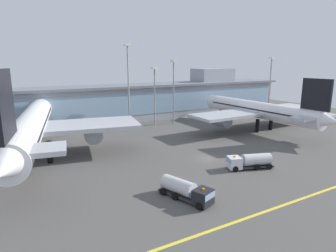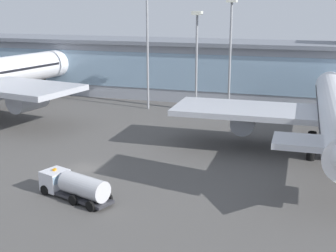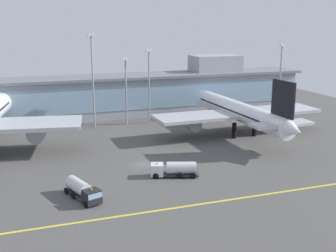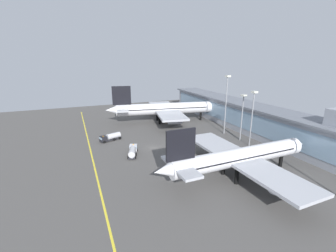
{
  "view_description": "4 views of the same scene",
  "coord_description": "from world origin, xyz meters",
  "px_view_note": "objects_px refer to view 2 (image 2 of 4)",
  "views": [
    {
      "loc": [
        -36.23,
        -46.99,
        20.26
      ],
      "look_at": [
        -2.92,
        12.37,
        5.14
      ],
      "focal_mm": 30.62,
      "sensor_mm": 36.0,
      "label": 1
    },
    {
      "loc": [
        27.04,
        -49.57,
        20.4
      ],
      "look_at": [
        8.04,
        10.23,
        3.66
      ],
      "focal_mm": 49.54,
      "sensor_mm": 36.0,
      "label": 2
    },
    {
      "loc": [
        -22.73,
        -80.34,
        28.58
      ],
      "look_at": [
        7.27,
        5.3,
        6.39
      ],
      "focal_mm": 45.49,
      "sensor_mm": 36.0,
      "label": 3
    },
    {
      "loc": [
        77.91,
        -25.91,
        32.52
      ],
      "look_at": [
        -4.65,
        8.16,
        6.44
      ],
      "focal_mm": 24.84,
      "sensor_mm": 36.0,
      "label": 4
    }
  ],
  "objects_px": {
    "fuel_tanker_truck": "(73,185)",
    "apron_light_mast_centre": "(231,39)",
    "apron_light_mast_west": "(147,23)",
    "apron_light_mast_east": "(197,44)",
    "airliner_near_right": "(336,113)"
  },
  "relations": [
    {
      "from": "apron_light_mast_west",
      "to": "apron_light_mast_east",
      "type": "distance_m",
      "value": 10.26
    },
    {
      "from": "fuel_tanker_truck",
      "to": "apron_light_mast_centre",
      "type": "height_order",
      "value": "apron_light_mast_centre"
    },
    {
      "from": "airliner_near_right",
      "to": "apron_light_mast_centre",
      "type": "xyz_separation_m",
      "value": [
        -18.24,
        19.95,
        8.09
      ]
    },
    {
      "from": "fuel_tanker_truck",
      "to": "apron_light_mast_centre",
      "type": "xyz_separation_m",
      "value": [
        8.68,
        43.78,
        12.56
      ]
    },
    {
      "from": "fuel_tanker_truck",
      "to": "apron_light_mast_west",
      "type": "xyz_separation_m",
      "value": [
        -7.33,
        43.52,
        15.1
      ]
    },
    {
      "from": "fuel_tanker_truck",
      "to": "apron_light_mast_centre",
      "type": "distance_m",
      "value": 46.37
    },
    {
      "from": "apron_light_mast_centre",
      "to": "fuel_tanker_truck",
      "type": "bearing_deg",
      "value": -101.22
    },
    {
      "from": "apron_light_mast_east",
      "to": "airliner_near_right",
      "type": "bearing_deg",
      "value": -40.08
    },
    {
      "from": "airliner_near_right",
      "to": "apron_light_mast_east",
      "type": "height_order",
      "value": "apron_light_mast_east"
    },
    {
      "from": "apron_light_mast_centre",
      "to": "apron_light_mast_east",
      "type": "relative_size",
      "value": 1.12
    },
    {
      "from": "apron_light_mast_centre",
      "to": "apron_light_mast_east",
      "type": "bearing_deg",
      "value": 171.89
    },
    {
      "from": "fuel_tanker_truck",
      "to": "apron_light_mast_centre",
      "type": "bearing_deg",
      "value": -82.61
    },
    {
      "from": "apron_light_mast_west",
      "to": "apron_light_mast_east",
      "type": "height_order",
      "value": "apron_light_mast_west"
    },
    {
      "from": "airliner_near_right",
      "to": "fuel_tanker_truck",
      "type": "bearing_deg",
      "value": 130.27
    },
    {
      "from": "apron_light_mast_west",
      "to": "apron_light_mast_centre",
      "type": "height_order",
      "value": "apron_light_mast_west"
    }
  ]
}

